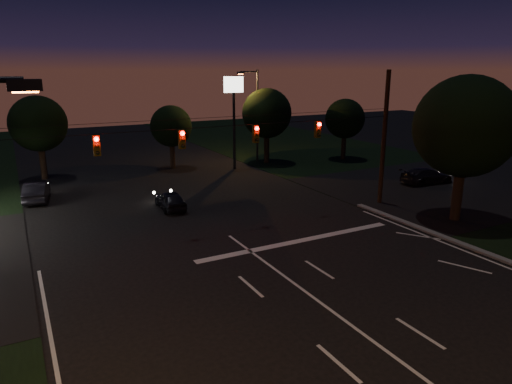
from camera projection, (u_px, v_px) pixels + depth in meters
ground at (428, 382)px, 13.55m from camera, size 140.00×140.00×0.00m
cross_street_right at (446, 186)px, 36.30m from camera, size 20.00×16.00×0.02m
stop_bar at (299, 241)px, 24.70m from camera, size 12.00×0.50×0.01m
utility_pole_right at (379, 203)px, 31.79m from camera, size 0.30×0.30×9.00m
signal_span at (220, 136)px, 24.85m from camera, size 24.00×0.40×1.56m
pole_sign_right at (234, 101)px, 41.11m from camera, size 1.80×0.30×8.40m
street_light_right_far at (255, 109)px, 44.55m from camera, size 2.20×0.35×9.00m
tree_right_near at (463, 128)px, 26.90m from camera, size 6.00×6.00×8.76m
tree_far_b at (39, 124)px, 37.74m from camera, size 4.60×4.60×6.98m
tree_far_c at (171, 127)px, 42.08m from camera, size 3.80×3.80×5.86m
tree_far_d at (266, 114)px, 44.28m from camera, size 4.80×4.80×7.30m
tree_far_e at (344, 119)px, 46.39m from camera, size 4.00×4.00×6.18m
car_oncoming_a at (170, 200)px, 30.29m from camera, size 1.58×3.63×1.22m
car_oncoming_b at (36, 192)px, 32.09m from camera, size 2.07×4.29×1.36m
car_cross at (427, 176)px, 37.01m from camera, size 4.66×2.25×1.31m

